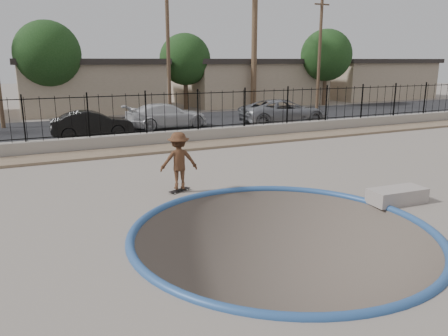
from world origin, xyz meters
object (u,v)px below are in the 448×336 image
object	(u,v)px
concrete_ledge	(397,196)
car_c	(167,116)
skateboard	(180,190)
car_d	(284,112)
skater	(179,164)
car_b	(92,124)

from	to	relation	value
concrete_ledge	car_c	size ratio (longest dim) A/B	0.34
skateboard	car_d	size ratio (longest dim) A/B	0.14
skateboard	skater	bearing A→B (deg)	93.26
car_b	concrete_ledge	bearing A→B (deg)	-156.04
skateboard	car_c	bearing A→B (deg)	50.28
concrete_ledge	car_b	size ratio (longest dim) A/B	0.40
skateboard	car_d	world-z (taller)	car_d
skater	car_d	bearing A→B (deg)	-124.08
skater	car_c	size ratio (longest dim) A/B	0.36
skateboard	car_c	size ratio (longest dim) A/B	0.15
concrete_ledge	car_d	xyz separation A→B (m)	(5.31, 13.92, 0.58)
car_b	car_d	bearing A→B (deg)	-89.73
skateboard	concrete_ledge	distance (m)	6.17
car_b	car_c	xyz separation A→B (m)	(4.34, 1.37, 0.03)
skater	skateboard	distance (m)	0.80
concrete_ledge	car_d	distance (m)	14.91
skater	concrete_ledge	world-z (taller)	skater
skater	car_d	size ratio (longest dim) A/B	0.32
skater	car_b	bearing A→B (deg)	-74.83
concrete_ledge	car_c	bearing A→B (deg)	95.61
skater	car_d	distance (m)	14.68
car_c	car_d	bearing A→B (deg)	-108.25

